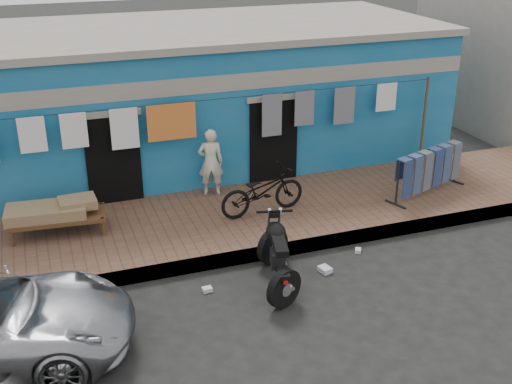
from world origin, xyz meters
name	(u,v)px	position (x,y,z in m)	size (l,w,h in m)	color
ground	(298,304)	(0.00, 0.00, 0.00)	(80.00, 80.00, 0.00)	black
sidewalk	(239,220)	(0.00, 3.00, 0.12)	(28.00, 3.00, 0.25)	brown
curb	(264,253)	(0.00, 1.55, 0.12)	(28.00, 0.10, 0.25)	gray
building	(187,95)	(0.00, 6.99, 1.69)	(12.20, 5.20, 3.36)	#135C8E
clothesline	(193,124)	(-0.56, 4.25, 1.82)	(10.06, 0.06, 2.10)	brown
seated_person	(211,162)	(-0.23, 4.18, 0.98)	(0.52, 0.35, 1.46)	beige
bicycle	(262,186)	(0.47, 2.92, 0.83)	(0.63, 1.79, 1.16)	black
motorcycle	(278,254)	(-0.08, 0.70, 0.57)	(1.02, 1.86, 1.14)	black
charpoy	(58,218)	(-3.45, 3.39, 0.56)	(1.90, 1.03, 0.62)	brown
jeans_rack	(428,171)	(4.13, 2.65, 0.75)	(2.13, 1.09, 1.01)	black
litter_a	(207,289)	(-1.28, 0.86, 0.04)	(0.16, 0.12, 0.07)	silver
litter_b	(358,250)	(1.73, 1.20, 0.04)	(0.14, 0.11, 0.07)	silver
litter_c	(325,269)	(0.84, 0.77, 0.05)	(0.23, 0.18, 0.09)	silver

